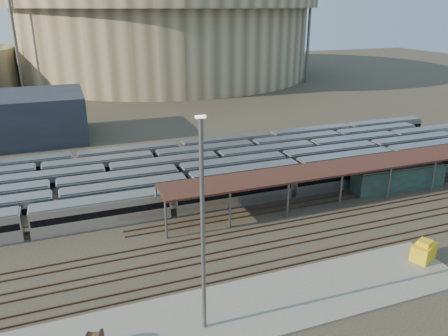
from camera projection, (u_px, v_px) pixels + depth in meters
name	position (u px, v px, depth m)	size (l,w,h in m)	color
ground	(229.00, 232.00, 56.78)	(420.00, 420.00, 0.00)	#383026
apron	(237.00, 311.00, 41.93)	(50.00, 9.00, 0.20)	gray
subway_trains	(182.00, 173.00, 72.00)	(123.55, 23.90, 3.60)	silver
inspection_shed	(356.00, 166.00, 65.76)	(60.30, 6.00, 5.30)	#5B5B60
empty_tracks	(244.00, 250.00, 52.35)	(170.00, 9.62, 0.18)	#4C3323
stadium	(165.00, 34.00, 182.17)	(124.00, 124.00, 32.50)	tan
floodlight_0	(14.00, 30.00, 136.35)	(4.00, 1.00, 38.40)	#5B5B60
floodlight_2	(309.00, 26.00, 160.33)	(4.00, 1.00, 38.40)	#5B5B60
floodlight_3	(73.00, 23.00, 186.81)	(4.00, 1.00, 38.40)	#5B5B60
teal_boxcar	(398.00, 178.00, 69.63)	(15.75, 3.04, 3.67)	#20514E
yard_light_pole	(203.00, 230.00, 36.33)	(0.81, 0.36, 19.67)	#5B5B60
yellow_equipment	(423.00, 252.00, 50.10)	(3.05, 1.91, 1.91)	yellow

